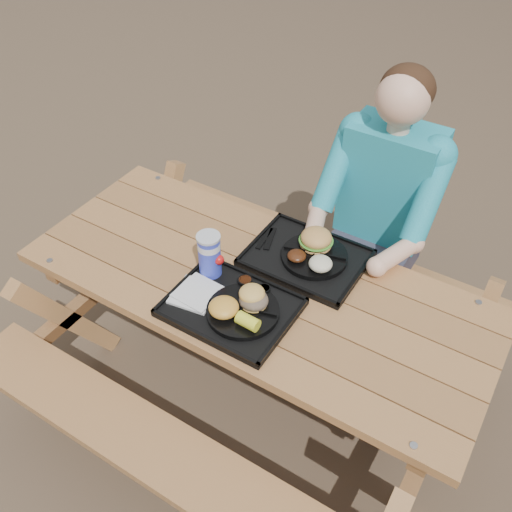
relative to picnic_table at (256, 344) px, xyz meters
The scene contains 18 objects.
ground 0.38m from the picnic_table, ahead, with size 60.00×60.00×0.00m, color #999999.
picnic_table is the anchor object (origin of this frame).
tray_near 0.42m from the picnic_table, 89.83° to the right, with size 0.45×0.35×0.02m, color black.
tray_far 0.45m from the picnic_table, 62.38° to the left, with size 0.45×0.35×0.02m, color black.
plate_near 0.45m from the picnic_table, 72.56° to the right, with size 0.26×0.26×0.02m, color black.
plate_far 0.48m from the picnic_table, 57.40° to the left, with size 0.26×0.26×0.02m, color black.
napkin_stack 0.47m from the picnic_table, 125.64° to the right, with size 0.15×0.15×0.02m, color silver.
soda_cup 0.51m from the picnic_table, 157.49° to the right, with size 0.08×0.08×0.17m, color #1928BC.
condiment_bbq 0.42m from the picnic_table, 101.21° to the right, with size 0.05×0.05×0.03m, color black.
condiment_mustard 0.42m from the picnic_table, 37.77° to the right, with size 0.05×0.05×0.03m, color yellow.
sandwich 0.49m from the picnic_table, 61.16° to the right, with size 0.10×0.10×0.10m, color #E4AC50, non-canonical shape.
mac_cheese 0.50m from the picnic_table, 87.89° to the right, with size 0.11×0.11×0.05m, color gold.
corn_cob 0.51m from the picnic_table, 64.27° to the right, with size 0.08×0.08×0.05m, color #F5F633, non-canonical shape.
cutlery_far 0.46m from the picnic_table, 107.65° to the left, with size 0.02×0.14×0.01m, color black.
burger 0.55m from the picnic_table, 66.12° to the left, with size 0.13×0.13×0.11m, color #CE9148, non-canonical shape.
baked_beans 0.47m from the picnic_table, 59.49° to the left, with size 0.07×0.07×0.03m, color #451F0D.
potato_salad 0.50m from the picnic_table, 38.62° to the left, with size 0.09×0.09×0.05m, color beige.
diner 0.77m from the picnic_table, 71.47° to the left, with size 0.48×0.84×1.28m, color teal, non-canonical shape.
Camera 1 is at (0.81, -1.30, 2.28)m, focal length 40.00 mm.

